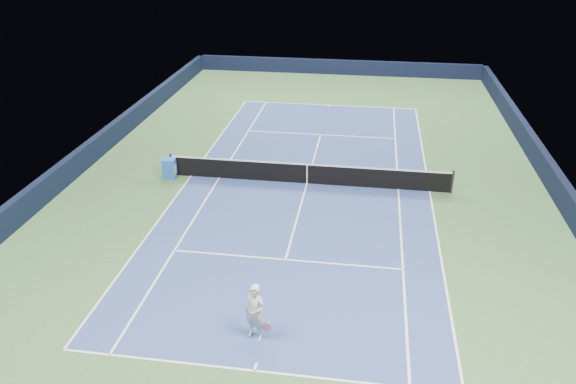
# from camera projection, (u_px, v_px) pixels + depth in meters

# --- Properties ---
(ground) EXTENTS (40.00, 40.00, 0.00)m
(ground) POSITION_uv_depth(u_px,v_px,m) (307.00, 183.00, 25.61)
(ground) COLOR #385E33
(ground) RESTS_ON ground
(wall_far) EXTENTS (22.00, 0.35, 1.10)m
(wall_far) POSITION_uv_depth(u_px,v_px,m) (338.00, 67.00, 42.94)
(wall_far) COLOR black
(wall_far) RESTS_ON ground
(wall_right) EXTENTS (0.35, 40.00, 1.10)m
(wall_right) POSITION_uv_depth(u_px,v_px,m) (559.00, 188.00, 23.92)
(wall_right) COLOR black
(wall_right) RESTS_ON ground
(wall_left) EXTENTS (0.35, 40.00, 1.10)m
(wall_left) POSITION_uv_depth(u_px,v_px,m) (82.00, 159.00, 26.81)
(wall_left) COLOR black
(wall_left) RESTS_ON ground
(court_surface) EXTENTS (10.97, 23.77, 0.01)m
(court_surface) POSITION_uv_depth(u_px,v_px,m) (307.00, 183.00, 25.61)
(court_surface) COLOR navy
(court_surface) RESTS_ON ground
(baseline_far) EXTENTS (10.97, 0.08, 0.00)m
(baseline_far) POSITION_uv_depth(u_px,v_px,m) (329.00, 105.00, 36.14)
(baseline_far) COLOR white
(baseline_far) RESTS_ON ground
(baseline_near) EXTENTS (10.97, 0.08, 0.00)m
(baseline_near) POSITION_uv_depth(u_px,v_px,m) (254.00, 371.00, 15.07)
(baseline_near) COLOR white
(baseline_near) RESTS_ON ground
(sideline_doubles_right) EXTENTS (0.08, 23.77, 0.00)m
(sideline_doubles_right) POSITION_uv_depth(u_px,v_px,m) (430.00, 191.00, 24.87)
(sideline_doubles_right) COLOR white
(sideline_doubles_right) RESTS_ON ground
(sideline_doubles_left) EXTENTS (0.08, 23.77, 0.00)m
(sideline_doubles_left) POSITION_uv_depth(u_px,v_px,m) (191.00, 176.00, 26.34)
(sideline_doubles_left) COLOR white
(sideline_doubles_left) RESTS_ON ground
(sideline_singles_right) EXTENTS (0.08, 23.77, 0.00)m
(sideline_singles_right) POSITION_uv_depth(u_px,v_px,m) (398.00, 189.00, 25.06)
(sideline_singles_right) COLOR white
(sideline_singles_right) RESTS_ON ground
(sideline_singles_left) EXTENTS (0.08, 23.77, 0.00)m
(sideline_singles_left) POSITION_uv_depth(u_px,v_px,m) (219.00, 178.00, 26.16)
(sideline_singles_left) COLOR white
(sideline_singles_left) RESTS_ON ground
(service_line_far) EXTENTS (8.23, 0.08, 0.00)m
(service_line_far) POSITION_uv_depth(u_px,v_px,m) (321.00, 135.00, 31.28)
(service_line_far) COLOR white
(service_line_far) RESTS_ON ground
(service_line_near) EXTENTS (8.23, 0.08, 0.00)m
(service_line_near) POSITION_uv_depth(u_px,v_px,m) (285.00, 260.00, 19.93)
(service_line_near) COLOR white
(service_line_near) RESTS_ON ground
(center_service_line) EXTENTS (0.08, 12.80, 0.00)m
(center_service_line) POSITION_uv_depth(u_px,v_px,m) (307.00, 183.00, 25.61)
(center_service_line) COLOR white
(center_service_line) RESTS_ON ground
(center_mark_far) EXTENTS (0.08, 0.30, 0.00)m
(center_mark_far) POSITION_uv_depth(u_px,v_px,m) (329.00, 106.00, 36.01)
(center_mark_far) COLOR white
(center_mark_far) RESTS_ON ground
(center_mark_near) EXTENTS (0.08, 0.30, 0.00)m
(center_mark_near) POSITION_uv_depth(u_px,v_px,m) (255.00, 367.00, 15.21)
(center_mark_near) COLOR white
(center_mark_near) RESTS_ON ground
(tennis_net) EXTENTS (12.90, 0.10, 1.07)m
(tennis_net) POSITION_uv_depth(u_px,v_px,m) (307.00, 173.00, 25.39)
(tennis_net) COLOR black
(tennis_net) RESTS_ON ground
(sponsor_cube) EXTENTS (0.64, 0.58, 0.94)m
(sponsor_cube) POSITION_uv_depth(u_px,v_px,m) (169.00, 168.00, 26.00)
(sponsor_cube) COLOR blue
(sponsor_cube) RESTS_ON ground
(tennis_player) EXTENTS (0.86, 1.36, 1.79)m
(tennis_player) POSITION_uv_depth(u_px,v_px,m) (255.00, 312.00, 15.89)
(tennis_player) COLOR silver
(tennis_player) RESTS_ON ground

